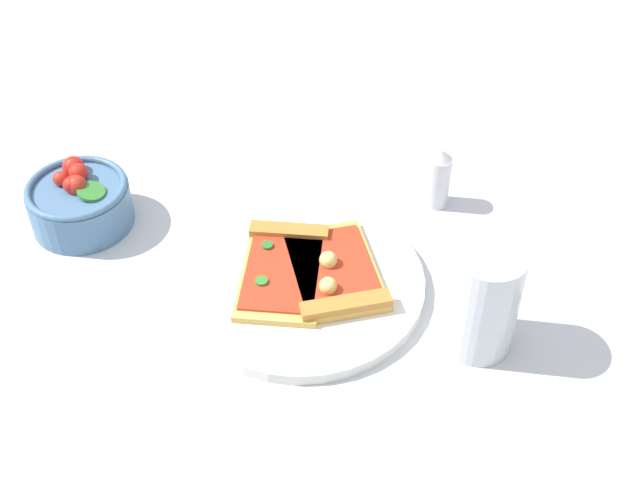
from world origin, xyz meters
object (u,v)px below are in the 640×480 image
object	(u,v)px
plate	(302,283)
salad_bowl	(80,202)
soda_glass	(483,302)
pepper_shaker	(438,177)
pizza_slice_near	(283,266)
pizza_slice_far	(334,276)

from	to	relation	value
plate	salad_bowl	size ratio (longest dim) A/B	2.26
soda_glass	pepper_shaker	xyz separation A→B (m)	(0.02, 0.22, -0.02)
pepper_shaker	salad_bowl	bearing A→B (deg)	175.58
salad_bowl	soda_glass	xyz separation A→B (m)	(0.41, -0.25, 0.03)
soda_glass	salad_bowl	bearing A→B (deg)	148.07
pizza_slice_near	pepper_shaker	distance (m)	0.22
pizza_slice_near	soda_glass	world-z (taller)	soda_glass
soda_glass	pepper_shaker	world-z (taller)	soda_glass
salad_bowl	soda_glass	distance (m)	0.48
plate	pizza_slice_far	bearing A→B (deg)	-15.52
pizza_slice_near	pizza_slice_far	world-z (taller)	pizza_slice_far
soda_glass	pepper_shaker	bearing A→B (deg)	85.78
salad_bowl	soda_glass	bearing A→B (deg)	-31.93
plate	pizza_slice_near	bearing A→B (deg)	136.61
pepper_shaker	soda_glass	bearing A→B (deg)	-94.22
pizza_slice_near	plate	bearing A→B (deg)	-43.39
salad_bowl	pepper_shaker	bearing A→B (deg)	-4.42
salad_bowl	pepper_shaker	xyz separation A→B (m)	(0.42, -0.03, 0.01)
pizza_slice_far	soda_glass	world-z (taller)	soda_glass
plate	soda_glass	distance (m)	0.20
salad_bowl	soda_glass	world-z (taller)	soda_glass
pizza_slice_near	soda_glass	bearing A→B (deg)	-33.32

